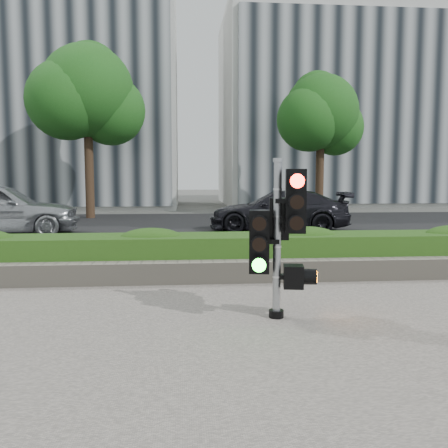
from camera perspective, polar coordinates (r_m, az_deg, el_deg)
The scene contains 12 objects.
ground at distance 5.82m, azimuth 1.77°, elevation -11.35°, with size 120.00×120.00×0.00m, color #51514C.
sidewalk at distance 3.52m, azimuth 6.94°, elevation -22.96°, with size 16.00×11.00×0.03m, color #9E9389.
road at distance 15.63m, azimuth -2.51°, elevation -0.57°, with size 60.00×13.00×0.02m, color black.
curb at distance 8.85m, azimuth -0.61°, elevation -5.03°, with size 60.00×0.25×0.12m, color gray.
stone_wall at distance 7.60m, azimuth 0.10°, elevation -5.73°, with size 12.00×0.32×0.34m, color gray.
hedge at distance 8.21m, azimuth -0.30°, elevation -3.68°, with size 12.00×1.00×0.68m, color #407F27.
building_left at distance 30.28m, azimuth -21.75°, elevation 16.29°, with size 16.00×9.00×15.00m, color #B7B7B2.
building_right at distance 32.95m, azimuth 16.24°, elevation 12.92°, with size 18.00×10.00×12.00m, color #B7B7B2.
tree_left at distance 20.72m, azimuth -16.16°, elevation 14.71°, with size 4.61×4.03×7.34m.
tree_right at distance 22.13m, azimuth 11.50°, elevation 12.75°, with size 4.10×3.58×6.53m.
traffic_signal at distance 5.63m, azimuth 6.67°, elevation -0.77°, with size 0.68×0.53×1.89m.
car_dark at distance 15.04m, azimuth 6.65°, elevation 1.62°, with size 1.78×4.37×1.27m, color black.
Camera 1 is at (-0.65, -5.52, 1.70)m, focal length 38.00 mm.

